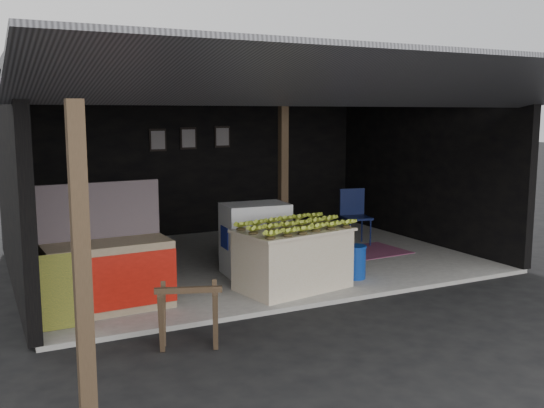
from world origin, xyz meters
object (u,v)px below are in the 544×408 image
sawhorse (189,310)px  plastic_chair (354,211)px  banana_table (293,259)px  water_barrel (355,263)px  neighbor_stall (108,272)px  white_crate (255,239)px

sawhorse → plastic_chair: (4.25, 3.31, 0.24)m
banana_table → water_barrel: banana_table is taller
banana_table → neighbor_stall: (-2.40, 0.21, 0.05)m
neighbor_stall → plastic_chair: size_ratio=1.52×
banana_table → plastic_chair: (2.36, 2.04, 0.18)m
sawhorse → neighbor_stall: bearing=128.8°
white_crate → plastic_chair: white_crate is taller
banana_table → water_barrel: (1.04, 0.05, -0.19)m
plastic_chair → neighbor_stall: bearing=-147.3°
white_crate → sawhorse: (-1.78, -2.23, -0.17)m
neighbor_stall → water_barrel: (3.44, -0.15, -0.23)m
water_barrel → plastic_chair: plastic_chair is taller
white_crate → water_barrel: bearing=-33.7°
banana_table → neighbor_stall: 2.41m
white_crate → plastic_chair: (2.47, 1.08, 0.07)m
white_crate → neighbor_stall: size_ratio=0.69×
sawhorse → banana_table: bearing=53.8°
neighbor_stall → sawhorse: (0.51, -1.48, -0.11)m
banana_table → water_barrel: bearing=-7.1°
neighbor_stall → sawhorse: neighbor_stall is taller
white_crate → plastic_chair: bearing=27.8°
neighbor_stall → plastic_chair: neighbor_stall is taller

